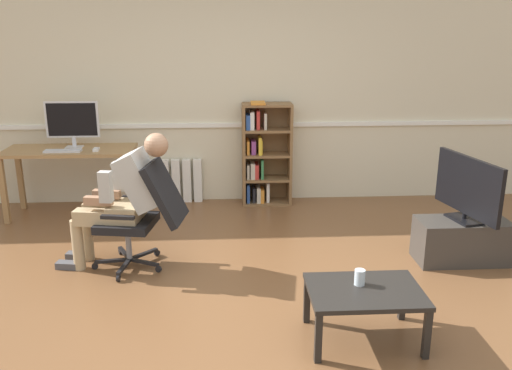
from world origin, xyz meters
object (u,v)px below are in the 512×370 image
at_px(computer_desk, 70,159).
at_px(office_chair, 144,211).
at_px(bookshelf, 263,155).
at_px(imac_monitor, 72,121).
at_px(computer_mouse, 96,150).
at_px(coffee_table, 365,295).
at_px(keyboard, 63,151).
at_px(tv_screen, 468,188).
at_px(radiator, 171,181).
at_px(tv_stand, 461,241).
at_px(person_seated, 123,197).
at_px(drinking_glass, 360,277).

height_order(computer_desk, office_chair, office_chair).
bearing_deg(bookshelf, imac_monitor, -174.24).
relative_size(imac_monitor, computer_mouse, 5.72).
distance_m(imac_monitor, coffee_table, 3.83).
height_order(bookshelf, office_chair, bookshelf).
relative_size(imac_monitor, keyboard, 1.49).
distance_m(tv_screen, coffee_table, 1.73).
distance_m(computer_mouse, tv_screen, 3.74).
bearing_deg(radiator, imac_monitor, -162.68).
height_order(radiator, tv_stand, radiator).
xyz_separation_m(computer_desk, computer_mouse, (0.32, -0.12, 0.12)).
bearing_deg(tv_screen, coffee_table, 122.64).
bearing_deg(person_seated, coffee_table, 64.25).
bearing_deg(radiator, tv_stand, -33.95).
relative_size(imac_monitor, radiator, 0.77).
height_order(computer_desk, keyboard, keyboard).
relative_size(keyboard, tv_screen, 0.45).
distance_m(computer_mouse, person_seated, 1.39).
height_order(imac_monitor, office_chair, imac_monitor).
bearing_deg(radiator, computer_desk, -159.48).
bearing_deg(radiator, computer_mouse, -144.89).
distance_m(bookshelf, drinking_glass, 2.93).
distance_m(imac_monitor, drinking_glass, 3.75).
distance_m(keyboard, radiator, 1.30).
bearing_deg(radiator, drinking_glass, -62.66).
bearing_deg(coffee_table, tv_screen, 45.05).
distance_m(office_chair, tv_stand, 2.83).
bearing_deg(imac_monitor, bookshelf, 5.76).
height_order(keyboard, person_seated, person_seated).
bearing_deg(drinking_glass, bookshelf, 98.76).
distance_m(imac_monitor, person_seated, 1.72).
bearing_deg(drinking_glass, tv_screen, 42.88).
relative_size(computer_desk, imac_monitor, 2.44).
distance_m(radiator, tv_stand, 3.33).
height_order(computer_mouse, bookshelf, bookshelf).
distance_m(bookshelf, radiator, 1.15).
bearing_deg(coffee_table, bookshelf, 99.02).
bearing_deg(computer_desk, tv_screen, -21.11).
relative_size(office_chair, tv_screen, 1.14).
xyz_separation_m(keyboard, tv_stand, (3.83, -1.33, -0.57)).
distance_m(computer_desk, imac_monitor, 0.41).
xyz_separation_m(computer_mouse, radiator, (0.73, 0.51, -0.51)).
bearing_deg(person_seated, office_chair, 90.00).
bearing_deg(imac_monitor, radiator, 17.32).
relative_size(office_chair, coffee_table, 1.27).
xyz_separation_m(imac_monitor, coffee_table, (2.57, -2.74, -0.72)).
relative_size(person_seated, tv_screen, 1.43).
bearing_deg(coffee_table, tv_stand, 45.08).
relative_size(computer_desk, office_chair, 1.45).
bearing_deg(computer_desk, coffee_table, -45.59).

